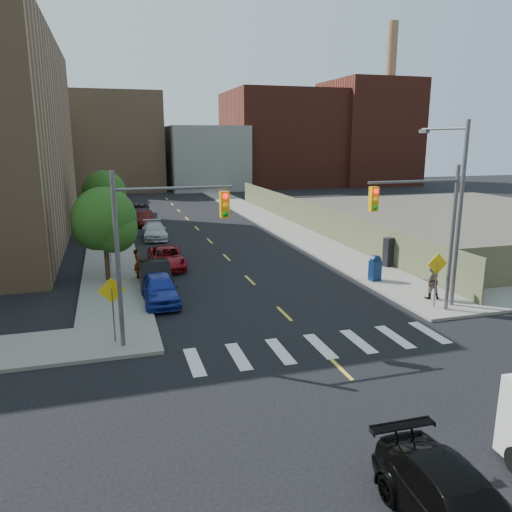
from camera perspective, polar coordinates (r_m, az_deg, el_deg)
ground at (r=17.30m, az=12.54°, el=-15.17°), size 160.00×160.00×0.00m
sidewalk_nw at (r=55.26m, az=-16.46°, el=4.39°), size 3.50×73.00×0.15m
sidewalk_ne at (r=57.38m, az=-0.75°, el=5.25°), size 3.50×73.00×0.15m
fence_north at (r=45.19m, az=6.20°, el=4.47°), size 0.12×44.00×2.50m
gravel_lot at (r=56.60m, az=22.86°, el=4.04°), size 36.00×42.00×0.06m
bg_bldg_west at (r=84.42m, az=-26.76°, el=10.49°), size 14.00×18.00×12.00m
bg_bldg_midwest at (r=85.19m, az=-15.77°, el=12.42°), size 14.00×16.00×15.00m
bg_bldg_center at (r=84.70m, az=-5.95°, el=11.14°), size 12.00×16.00×10.00m
bg_bldg_east at (r=90.20m, az=2.76°, el=13.23°), size 18.00×18.00×16.00m
bg_bldg_fareast at (r=94.90m, az=12.61°, el=13.55°), size 14.00×16.00×18.00m
smokestack at (r=97.06m, az=14.92°, el=16.37°), size 1.80×1.80×28.00m
signal_nw at (r=19.59m, az=-11.25°, el=2.38°), size 4.59×0.30×7.00m
signal_ne at (r=23.83m, az=18.79°, el=3.85°), size 4.59×0.30×7.00m
streetlight_ne at (r=25.77m, az=21.81°, el=5.83°), size 0.25×3.70×9.00m
warn_sign_nw at (r=20.62m, az=-16.11°, el=-4.62°), size 1.06×0.06×2.83m
warn_sign_ne at (r=25.43m, az=19.96°, el=-1.52°), size 1.06×0.06×2.83m
warn_sign_midwest at (r=33.74m, az=-16.44°, el=2.26°), size 1.06×0.06×2.83m
tree_west_near at (r=29.59m, az=-16.95°, el=3.65°), size 3.66×3.64×5.52m
tree_west_far at (r=44.46m, az=-16.96°, el=6.72°), size 3.66×3.64×5.52m
parked_car_blue at (r=25.76m, az=-10.96°, el=-3.66°), size 1.79×4.36×1.48m
parked_car_black at (r=28.03m, az=-11.46°, el=-2.23°), size 1.65×4.66×1.53m
parked_car_red at (r=32.60m, az=-10.19°, el=-0.17°), size 2.27×4.81×1.33m
parked_car_silver at (r=42.17m, az=-11.53°, el=2.86°), size 2.02×4.74×1.36m
parked_car_white at (r=49.23m, az=-12.81°, el=4.26°), size 1.63×3.94×1.33m
parked_car_maroon at (r=48.83m, az=-12.57°, el=4.22°), size 1.63×4.21×1.37m
parked_car_grey at (r=55.29m, az=-13.24°, el=5.19°), size 2.55×4.84×1.30m
black_sedan at (r=12.23m, az=22.39°, el=-25.39°), size 2.05×4.90×1.41m
mailbox at (r=29.43m, az=13.45°, el=-1.37°), size 0.68×0.57×1.49m
payphone at (r=32.87m, az=14.86°, el=0.44°), size 0.66×0.60×1.85m
pedestrian_west at (r=29.98m, az=-13.38°, el=-0.85°), size 0.46×0.65×1.70m
pedestrian_east at (r=26.90m, az=19.36°, el=-2.62°), size 1.07×0.91×1.93m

